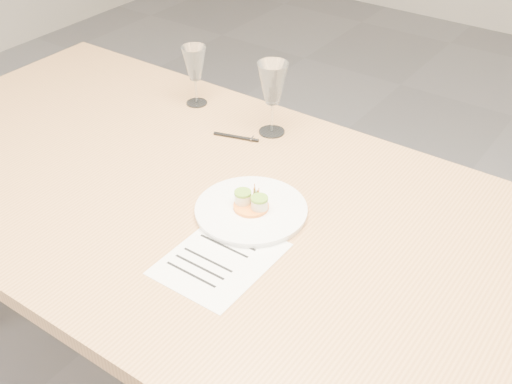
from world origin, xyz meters
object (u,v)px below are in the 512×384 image
Objects in this scene: dinner_plate at (251,209)px; ballpoint_pen at (236,137)px; wine_glass_1 at (273,85)px; recipe_sheet at (220,259)px; wine_glass_0 at (195,65)px; dining_table at (276,249)px.

dinner_plate is 2.04× the size of ballpoint_pen.
dinner_plate is 0.35m from ballpoint_pen.
ballpoint_pen is at bearing -125.98° from wine_glass_1.
wine_glass_0 is (-0.50, 0.53, 0.13)m from recipe_sheet.
ballpoint_pen is at bearing 132.57° from dinner_plate.
wine_glass_1 reaches higher than dining_table.
wine_glass_0 is at bearing 133.75° from recipe_sheet.
ballpoint_pen is at bearing 122.95° from recipe_sheet.
dining_table is 0.42m from ballpoint_pen.
dining_table is 0.68m from wine_glass_0.
wine_glass_1 reaches higher than wine_glass_0.
wine_glass_0 is at bearing 145.97° from dining_table.
wine_glass_0 reaches higher than dining_table.
wine_glass_0 reaches higher than dinner_plate.
dinner_plate is at bearing 173.66° from dining_table.
wine_glass_1 is (0.06, 0.09, 0.14)m from ballpoint_pen.
wine_glass_1 is at bearing 116.97° from dinner_plate.
recipe_sheet is 0.51m from ballpoint_pen.
dining_table is at bearing -57.15° from ballpoint_pen.
wine_glass_0 is at bearing 142.43° from dinner_plate.
recipe_sheet is at bearing -76.80° from dinner_plate.
wine_glass_1 is at bearing -2.46° from wine_glass_0.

